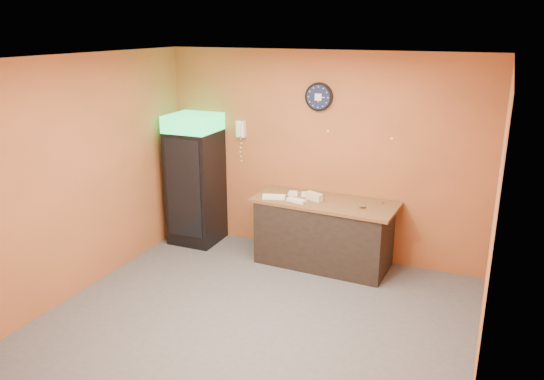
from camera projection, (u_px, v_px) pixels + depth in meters
The scene contains 15 objects.
floor at pixel (259, 317), 5.87m from camera, with size 4.50×4.50×0.00m, color #47474C.
back_wall at pixel (320, 156), 7.20m from camera, with size 4.50×0.02×2.80m, color #B65D33.
left_wall at pixel (87, 174), 6.32m from camera, with size 0.02×4.00×2.80m, color #B65D33.
right_wall at pixel (492, 230), 4.59m from camera, with size 0.02×4.00×2.80m, color #B65D33.
ceiling at pixel (257, 58), 5.04m from camera, with size 4.50×4.00×0.02m, color white.
beverage_cooler at pixel (194, 181), 7.68m from camera, with size 0.67×0.69×1.90m.
prep_counter at pixel (324, 234), 7.08m from camera, with size 1.72×0.76×0.86m, color black.
wall_clock at pixel (319, 97), 6.95m from camera, with size 0.37×0.06×0.37m.
wall_phone at pixel (241, 129), 7.52m from camera, with size 0.13×0.11×0.24m.
butcher_paper at pixel (325, 202), 6.95m from camera, with size 1.88×0.80×0.04m, color brown.
sub_roll_stack at pixel (314, 196), 6.94m from camera, with size 0.25×0.17×0.10m.
wrapped_sandwich_left at pixel (274, 197), 7.02m from camera, with size 0.30×0.12×0.04m, color white.
wrapped_sandwich_mid at pixel (296, 200), 6.89m from camera, with size 0.26×0.10×0.04m, color white.
wrapped_sandwich_right at pixel (299, 194), 7.15m from camera, with size 0.30×0.12×0.04m, color white.
kitchen_tool at pixel (300, 194), 7.10m from camera, with size 0.07×0.07×0.07m, color silver.
Camera 1 is at (2.22, -4.69, 3.10)m, focal length 35.00 mm.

